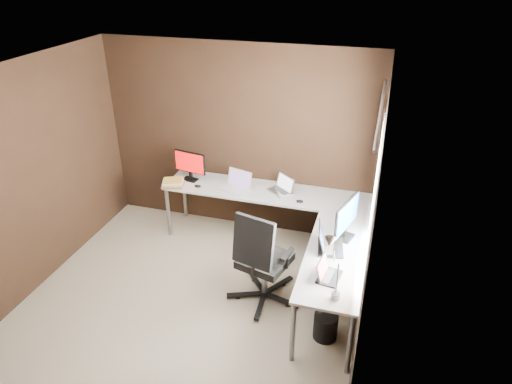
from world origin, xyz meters
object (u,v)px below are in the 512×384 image
at_px(laptop_white, 237,185).
at_px(desk_lamp, 332,260).
at_px(laptop_black_big, 327,243).
at_px(drawer_pedestal, 335,246).
at_px(monitor_left, 190,164).
at_px(laptop_silver, 282,188).
at_px(book_stack, 173,183).
at_px(monitor_right, 347,217).
at_px(wastebasket, 325,326).
at_px(office_chair, 263,275).
at_px(laptop_black_small, 327,273).

distance_m(laptop_white, desk_lamp, 2.22).
bearing_deg(laptop_black_big, drawer_pedestal, -11.68).
height_order(drawer_pedestal, monitor_left, monitor_left).
bearing_deg(laptop_silver, book_stack, -131.68).
xyz_separation_m(laptop_white, desk_lamp, (1.42, -1.68, 0.31)).
distance_m(monitor_right, wastebasket, 1.12).
height_order(monitor_left, laptop_white, monitor_left).
xyz_separation_m(monitor_left, office_chair, (1.33, -1.20, -0.62)).
relative_size(monitor_right, desk_lamp, 0.92).
height_order(laptop_silver, wastebasket, laptop_silver).
xyz_separation_m(drawer_pedestal, desk_lamp, (0.09, -1.37, 0.79)).
relative_size(laptop_black_big, wastebasket, 1.44).
distance_m(laptop_black_big, laptop_black_small, 0.48).
bearing_deg(drawer_pedestal, desk_lamp, -86.41).
bearing_deg(office_chair, drawer_pedestal, 64.66).
distance_m(laptop_white, office_chair, 1.37).
distance_m(drawer_pedestal, book_stack, 2.22).
bearing_deg(laptop_silver, monitor_right, -4.52).
distance_m(monitor_right, desk_lamp, 0.94).
distance_m(laptop_silver, book_stack, 1.41).
xyz_separation_m(drawer_pedestal, laptop_white, (-1.34, 0.31, 0.48)).
height_order(monitor_left, wastebasket, monitor_left).
distance_m(monitor_left, monitor_right, 2.29).
xyz_separation_m(monitor_left, desk_lamp, (2.10, -1.75, 0.14)).
relative_size(laptop_white, wastebasket, 1.44).
distance_m(book_stack, office_chair, 1.82).
xyz_separation_m(book_stack, wastebasket, (2.23, -1.33, -0.63)).
bearing_deg(laptop_white, book_stack, -153.46).
distance_m(monitor_left, laptop_silver, 1.26).
relative_size(laptop_white, office_chair, 0.35).
height_order(monitor_right, laptop_black_small, monitor_right).
xyz_separation_m(monitor_right, book_stack, (-2.28, 0.59, -0.22)).
relative_size(drawer_pedestal, wastebasket, 2.15).
bearing_deg(desk_lamp, office_chair, 122.85).
bearing_deg(monitor_left, desk_lamp, -29.59).
relative_size(drawer_pedestal, laptop_white, 1.49).
xyz_separation_m(laptop_black_small, book_stack, (-2.19, 1.31, -0.00)).
xyz_separation_m(laptop_white, book_stack, (-0.82, -0.16, -0.01)).
bearing_deg(monitor_right, office_chair, 131.63).
bearing_deg(monitor_left, wastebasket, -26.60).
xyz_separation_m(laptop_silver, book_stack, (-1.39, -0.24, -0.00)).
xyz_separation_m(laptop_white, laptop_black_big, (1.30, -0.99, 0.00)).
relative_size(monitor_left, laptop_black_big, 1.13).
bearing_deg(book_stack, laptop_white, 10.67).
distance_m(monitor_left, wastebasket, 2.73).
relative_size(desk_lamp, wastebasket, 2.07).
bearing_deg(wastebasket, office_chair, 153.96).
bearing_deg(book_stack, desk_lamp, -34.11).
bearing_deg(laptop_white, drawer_pedestal, 2.99).
xyz_separation_m(monitor_left, wastebasket, (2.08, -1.56, -0.81)).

